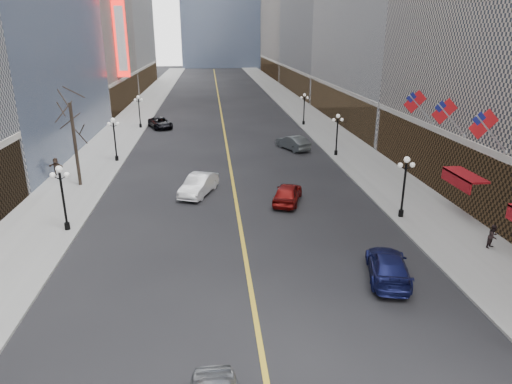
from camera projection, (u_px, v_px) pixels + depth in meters
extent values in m
cube|color=gray|center=(312.00, 120.00, 71.19)|extent=(6.00, 230.00, 0.15)
cube|color=gray|center=(130.00, 123.00, 68.56)|extent=(6.00, 230.00, 0.15)
cube|color=gold|center=(221.00, 111.00, 79.29)|extent=(0.25, 200.00, 0.02)
cube|color=brown|center=(500.00, 186.00, 32.24)|extent=(2.80, 41.00, 5.00)
cube|color=brown|center=(344.00, 105.00, 68.89)|extent=(2.80, 35.00, 5.00)
cube|color=brown|center=(298.00, 81.00, 104.60)|extent=(2.80, 39.00, 5.00)
cube|color=brown|center=(273.00, 68.00, 145.01)|extent=(2.80, 45.00, 5.00)
cube|color=brown|center=(119.00, 93.00, 83.29)|extent=(2.80, 29.00, 5.00)
cube|color=brown|center=(143.00, 76.00, 115.24)|extent=(2.80, 37.00, 5.00)
cylinder|color=black|center=(401.00, 213.00, 33.28)|extent=(0.36, 0.36, 0.50)
cylinder|color=black|center=(404.00, 191.00, 32.71)|extent=(0.16, 0.16, 4.00)
sphere|color=white|center=(407.00, 160.00, 31.95)|extent=(0.44, 0.44, 0.44)
sphere|color=white|center=(400.00, 165.00, 32.04)|extent=(0.36, 0.36, 0.36)
sphere|color=white|center=(413.00, 165.00, 32.13)|extent=(0.36, 0.36, 0.36)
cylinder|color=black|center=(336.00, 153.00, 50.20)|extent=(0.36, 0.36, 0.50)
cylinder|color=black|center=(337.00, 137.00, 49.62)|extent=(0.16, 0.16, 4.00)
sphere|color=white|center=(338.00, 116.00, 48.87)|extent=(0.44, 0.44, 0.44)
sphere|color=white|center=(334.00, 120.00, 48.96)|extent=(0.36, 0.36, 0.36)
sphere|color=white|center=(342.00, 120.00, 49.04)|extent=(0.36, 0.36, 0.36)
cylinder|color=black|center=(304.00, 123.00, 67.12)|extent=(0.36, 0.36, 0.50)
cylinder|color=black|center=(304.00, 111.00, 66.54)|extent=(0.16, 0.16, 4.00)
sphere|color=white|center=(305.00, 95.00, 65.78)|extent=(0.44, 0.44, 0.44)
sphere|color=white|center=(301.00, 98.00, 65.87)|extent=(0.36, 0.36, 0.36)
sphere|color=white|center=(308.00, 98.00, 65.96)|extent=(0.36, 0.36, 0.36)
cylinder|color=black|center=(67.00, 226.00, 31.07)|extent=(0.36, 0.36, 0.50)
cylinder|color=black|center=(64.00, 202.00, 30.49)|extent=(0.16, 0.16, 4.00)
sphere|color=white|center=(59.00, 169.00, 29.73)|extent=(0.44, 0.44, 0.44)
sphere|color=white|center=(53.00, 175.00, 29.82)|extent=(0.36, 0.36, 0.36)
sphere|color=white|center=(67.00, 175.00, 29.91)|extent=(0.36, 0.36, 0.36)
cylinder|color=black|center=(117.00, 158.00, 47.98)|extent=(0.36, 0.36, 0.50)
cylinder|color=black|center=(115.00, 142.00, 47.41)|extent=(0.16, 0.16, 4.00)
sphere|color=white|center=(113.00, 120.00, 46.65)|extent=(0.44, 0.44, 0.44)
sphere|color=white|center=(109.00, 124.00, 46.74)|extent=(0.36, 0.36, 0.36)
sphere|color=white|center=(118.00, 124.00, 46.82)|extent=(0.36, 0.36, 0.36)
cylinder|color=black|center=(141.00, 126.00, 64.90)|extent=(0.36, 0.36, 0.50)
cylinder|color=black|center=(140.00, 113.00, 64.32)|extent=(0.16, 0.16, 4.00)
sphere|color=white|center=(138.00, 97.00, 63.57)|extent=(0.44, 0.44, 0.44)
sphere|color=white|center=(135.00, 100.00, 63.66)|extent=(0.36, 0.36, 0.36)
sphere|color=white|center=(142.00, 100.00, 63.74)|extent=(0.36, 0.36, 0.36)
cylinder|color=#B2B2B7|center=(492.00, 134.00, 28.74)|extent=(2.49, 0.12, 2.49)
cube|color=red|center=(484.00, 124.00, 28.46)|extent=(1.94, 0.04, 1.94)
cube|color=navy|center=(479.00, 119.00, 28.31)|extent=(0.88, 0.06, 0.88)
cylinder|color=#B2B2B7|center=(452.00, 120.00, 33.44)|extent=(2.49, 0.12, 2.49)
cube|color=red|center=(444.00, 111.00, 33.16)|extent=(1.94, 0.04, 1.94)
cube|color=navy|center=(441.00, 107.00, 33.01)|extent=(0.88, 0.06, 0.88)
cylinder|color=#B2B2B7|center=(422.00, 109.00, 38.13)|extent=(2.49, 0.12, 2.49)
cube|color=red|center=(415.00, 102.00, 37.86)|extent=(1.94, 0.04, 1.94)
cube|color=navy|center=(412.00, 97.00, 37.71)|extent=(0.88, 0.06, 0.88)
cube|color=maroon|center=(465.00, 175.00, 32.79)|extent=(1.40, 4.00, 0.15)
cube|color=maroon|center=(456.00, 180.00, 32.86)|extent=(0.10, 4.00, 0.90)
cube|color=red|center=(121.00, 39.00, 73.86)|extent=(2.00, 0.50, 12.00)
cube|color=white|center=(121.00, 39.00, 73.86)|extent=(1.40, 0.55, 10.00)
cylinder|color=#2D231C|center=(75.00, 145.00, 39.20)|extent=(0.28, 0.28, 7.20)
imported|color=silver|center=(199.00, 185.00, 38.14)|extent=(3.47, 5.38, 1.68)
imported|color=black|center=(160.00, 123.00, 65.09)|extent=(4.29, 5.99, 1.51)
imported|color=#151950|center=(388.00, 266.00, 24.99)|extent=(3.28, 5.51, 1.50)
imported|color=maroon|center=(288.00, 193.00, 36.26)|extent=(3.32, 5.11, 1.62)
imported|color=#4B5153|center=(293.00, 143.00, 53.01)|extent=(3.62, 5.22, 1.63)
imported|color=black|center=(493.00, 236.00, 28.26)|extent=(0.85, 0.72, 1.53)
imported|color=#33251C|center=(56.00, 167.00, 42.68)|extent=(1.65, 0.86, 1.71)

